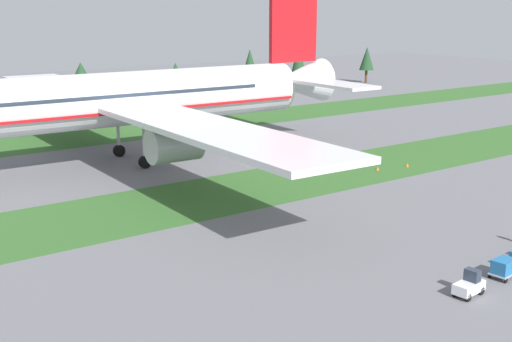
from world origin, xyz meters
TOP-DOWN VIEW (x-y plane):
  - grass_strip_near at (0.00, 41.15)m, footprint 320.00×14.97m
  - grass_strip_far at (0.00, 83.09)m, footprint 320.00×14.97m
  - airliner at (-7.66, 62.03)m, footprint 72.38×88.86m
  - baggage_tug at (-4.50, 6.86)m, footprint 2.71×1.54m
  - cargo_dolly_lead at (0.51, 7.33)m, footprint 2.33×1.70m
  - taxiway_marker_0 at (18.85, 38.52)m, footprint 0.44×0.44m
  - taxiway_marker_1 at (23.46, 37.50)m, footprint 0.44×0.44m
  - distant_tree_line at (-6.22, 115.78)m, footprint 188.50×10.15m

SIDE VIEW (x-z plane):
  - grass_strip_near at x=0.00m, z-range 0.00..0.01m
  - grass_strip_far at x=0.00m, z-range 0.00..0.01m
  - taxiway_marker_0 at x=18.85m, z-range 0.00..0.46m
  - taxiway_marker_1 at x=23.46m, z-range 0.00..0.50m
  - baggage_tug at x=-4.50m, z-range -0.17..1.80m
  - cargo_dolly_lead at x=0.51m, z-range 0.14..1.69m
  - distant_tree_line at x=-6.22m, z-range 0.84..12.97m
  - airliner at x=-7.66m, z-range -3.52..21.34m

